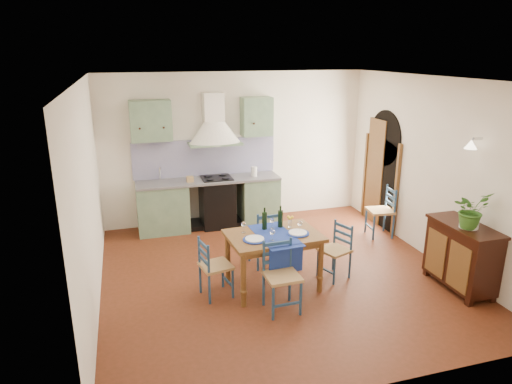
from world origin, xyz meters
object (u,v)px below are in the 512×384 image
sideboard (461,254)px  potted_plant (471,210)px  chair_near (281,276)px  dining_table (274,241)px

sideboard → potted_plant: potted_plant is taller
potted_plant → chair_near: bearing=173.8°
chair_near → sideboard: 2.54m
sideboard → dining_table: bearing=163.2°
chair_near → sideboard: size_ratio=0.86×
chair_near → potted_plant: bearing=-6.2°
dining_table → sideboard: bearing=-16.8°
dining_table → chair_near: bearing=-99.1°
dining_table → potted_plant: 2.59m
dining_table → potted_plant: size_ratio=2.61×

